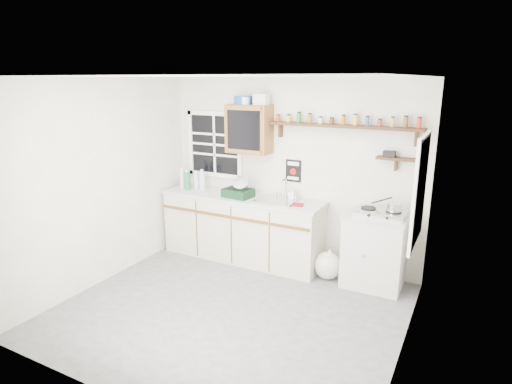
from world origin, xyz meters
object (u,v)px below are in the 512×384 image
spice_shelf (344,125)px  hotplate (381,213)px  main_cabinet (242,227)px  right_cabinet (374,250)px  upper_cabinet (249,129)px  dish_rack (239,191)px

spice_shelf → hotplate: size_ratio=3.14×
main_cabinet → right_cabinet: 1.84m
spice_shelf → hotplate: bearing=-20.3°
upper_cabinet → spice_shelf: (1.28, 0.07, 0.11)m
spice_shelf → upper_cabinet: bearing=-176.9°
main_cabinet → spice_shelf: bearing=9.2°
right_cabinet → dish_rack: 1.92m
main_cabinet → spice_shelf: (1.32, 0.21, 1.47)m
spice_shelf → dish_rack: 1.64m
right_cabinet → upper_cabinet: (-1.80, 0.12, 1.37)m
right_cabinet → dish_rack: (-1.84, -0.10, 0.56)m
right_cabinet → upper_cabinet: 2.26m
hotplate → upper_cabinet: bearing=179.6°
right_cabinet → hotplate: (0.04, -0.02, 0.49)m
hotplate → spice_shelf: bearing=163.6°
right_cabinet → dish_rack: dish_rack is taller
dish_rack → hotplate: dish_rack is taller
main_cabinet → dish_rack: 0.56m
upper_cabinet → main_cabinet: bearing=-103.7°
spice_shelf → dish_rack: spice_shelf is taller
main_cabinet → dish_rack: size_ratio=5.63×
upper_cabinet → dish_rack: bearing=-99.9°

